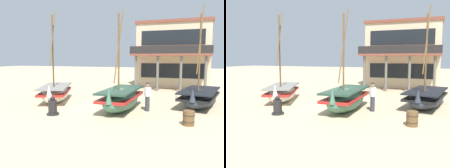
# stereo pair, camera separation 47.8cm
# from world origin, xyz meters

# --- Properties ---
(ground_plane) EXTENTS (120.00, 120.00, 0.00)m
(ground_plane) POSITION_xyz_m (0.00, 0.00, 0.00)
(ground_plane) COLOR tan
(fishing_boat_near_left) EXTENTS (1.83, 4.75, 5.95)m
(fishing_boat_near_left) POSITION_xyz_m (1.07, -0.28, 0.71)
(fishing_boat_near_left) COLOR #427056
(fishing_boat_near_left) RESTS_ON ground
(fishing_boat_centre_large) EXTENTS (3.47, 4.92, 6.46)m
(fishing_boat_centre_large) POSITION_xyz_m (-4.26, 0.78, 0.64)
(fishing_boat_centre_large) COLOR silver
(fishing_boat_centre_large) RESTS_ON ground
(fishing_boat_far_right) EXTENTS (2.76, 5.07, 6.39)m
(fishing_boat_far_right) POSITION_xyz_m (5.49, 2.42, 0.62)
(fishing_boat_far_right) COLOR #2D333D
(fishing_boat_far_right) RESTS_ON ground
(fisherman_by_hull) EXTENTS (0.40, 0.42, 1.68)m
(fisherman_by_hull) POSITION_xyz_m (2.59, -0.02, 0.83)
(fisherman_by_hull) COLOR #33333D
(fisherman_by_hull) RESTS_ON ground
(capstan_winch) EXTENTS (0.68, 0.68, 1.03)m
(capstan_winch) POSITION_xyz_m (-2.13, -2.70, 0.41)
(capstan_winch) COLOR black
(capstan_winch) RESTS_ON ground
(wooden_barrel) EXTENTS (0.56, 0.56, 0.70)m
(wooden_barrel) POSITION_xyz_m (4.98, -2.26, 0.35)
(wooden_barrel) COLOR brown
(wooden_barrel) RESTS_ON ground
(harbor_building_main) EXTENTS (7.64, 8.89, 6.92)m
(harbor_building_main) POSITION_xyz_m (2.85, 13.70, 3.47)
(harbor_building_main) COLOR beige
(harbor_building_main) RESTS_ON ground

